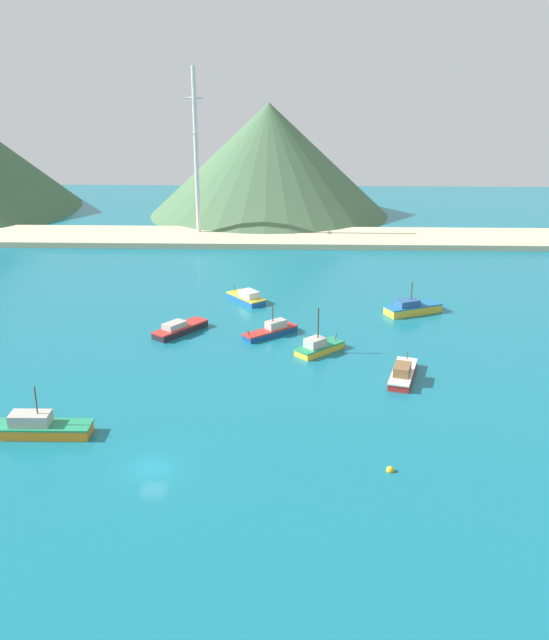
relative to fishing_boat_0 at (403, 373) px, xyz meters
name	(u,v)px	position (x,y,z in m)	size (l,w,h in m)	color
ground	(194,352)	(-26.90, 8.46, -1.02)	(260.00, 280.00, 0.50)	#146B7F
fishing_boat_0	(403,373)	(0.00, 0.00, 0.00)	(4.79, 9.20, 2.20)	red
fishing_boat_2	(271,330)	(-16.63, 14.75, -0.06)	(7.92, 7.07, 4.37)	#14478C
fishing_boat_3	(179,329)	(-29.92, 15.15, -0.07)	(7.50, 8.74, 1.89)	#232328
fishing_boat_4	(412,308)	(4.84, 25.08, 0.11)	(9.42, 6.62, 5.01)	gold
fishing_boat_5	(40,427)	(-39.75, -15.38, 0.16)	(10.10, 3.03, 5.52)	orange
fishing_boat_6	(247,297)	(-21.18, 29.96, -0.02)	(6.82, 7.55, 2.03)	#1E5BA8
fishing_boat_9	(318,347)	(-10.11, 8.42, 0.03)	(7.03, 6.88, 6.28)	gold
buoy_0	(390,470)	(-4.10, -21.50, -0.64)	(0.77, 0.77, 0.77)	gold
beach_strip	(234,237)	(-26.90, 73.49, -0.17)	(247.00, 17.21, 1.20)	beige
hill_central	(269,159)	(-20.20, 103.03, 13.05)	(60.68, 60.68, 27.63)	#476B47
radio_tower	(196,153)	(-34.91, 76.24, 17.72)	(3.63, 2.90, 36.26)	silver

